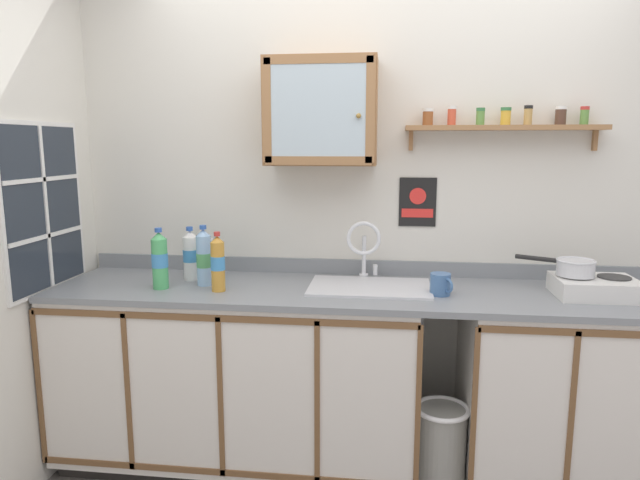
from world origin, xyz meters
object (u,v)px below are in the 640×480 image
(sink, at_px, (369,292))
(warning_sign, at_px, (418,202))
(bottle_detergent_teal_4, at_px, (211,261))
(bottle_opaque_white_3, at_px, (191,255))
(saucepan, at_px, (574,267))
(mug, at_px, (441,284))
(wall_cabinet, at_px, (321,112))
(bottle_soda_green_1, at_px, (160,260))
(bottle_juice_amber_0, at_px, (218,263))
(hot_plate_stove, at_px, (595,287))
(bottle_water_blue_2, at_px, (204,258))
(trash_bin, at_px, (441,450))

(sink, xyz_separation_m, warning_sign, (0.24, 0.28, 0.42))
(bottle_detergent_teal_4, bearing_deg, warning_sign, 11.28)
(bottle_opaque_white_3, bearing_deg, saucepan, -1.79)
(bottle_detergent_teal_4, bearing_deg, mug, -8.22)
(bottle_opaque_white_3, height_order, wall_cabinet, wall_cabinet)
(bottle_opaque_white_3, relative_size, mug, 2.23)
(bottle_soda_green_1, bearing_deg, saucepan, 3.79)
(sink, distance_m, bottle_juice_amber_0, 0.75)
(hot_plate_stove, bearing_deg, saucepan, 165.53)
(saucepan, distance_m, bottle_soda_green_1, 1.96)
(mug, relative_size, warning_sign, 0.49)
(bottle_soda_green_1, xyz_separation_m, bottle_detergent_teal_4, (0.19, 0.21, -0.05))
(wall_cabinet, height_order, warning_sign, wall_cabinet)
(sink, relative_size, mug, 4.74)
(bottle_opaque_white_3, bearing_deg, warning_sign, 11.34)
(hot_plate_stove, distance_m, bottle_soda_green_1, 2.06)
(bottle_opaque_white_3, xyz_separation_m, mug, (1.26, -0.15, -0.08))
(bottle_water_blue_2, relative_size, trash_bin, 0.67)
(bottle_detergent_teal_4, height_order, trash_bin, bottle_detergent_teal_4)
(bottle_soda_green_1, height_order, bottle_opaque_white_3, bottle_soda_green_1)
(sink, relative_size, bottle_detergent_teal_4, 2.75)
(saucepan, bearing_deg, trash_bin, -160.97)
(saucepan, height_order, warning_sign, warning_sign)
(warning_sign, height_order, trash_bin, warning_sign)
(bottle_juice_amber_0, relative_size, wall_cabinet, 0.52)
(bottle_detergent_teal_4, relative_size, warning_sign, 0.84)
(sink, relative_size, saucepan, 1.76)
(bottle_juice_amber_0, bearing_deg, bottle_soda_green_1, 177.51)
(bottle_opaque_white_3, height_order, warning_sign, warning_sign)
(bottle_detergent_teal_4, bearing_deg, bottle_opaque_white_3, -168.02)
(bottle_juice_amber_0, relative_size, mug, 2.31)
(mug, bearing_deg, bottle_opaque_white_3, 173.41)
(hot_plate_stove, height_order, bottle_water_blue_2, bottle_water_blue_2)
(bottle_juice_amber_0, relative_size, bottle_water_blue_2, 0.95)
(trash_bin, bearing_deg, wall_cabinet, 148.56)
(bottle_soda_green_1, bearing_deg, bottle_juice_amber_0, -2.49)
(bottle_opaque_white_3, bearing_deg, mug, -6.59)
(bottle_detergent_teal_4, bearing_deg, bottle_juice_amber_0, -64.55)
(saucepan, xyz_separation_m, trash_bin, (-0.60, -0.21, -0.85))
(saucepan, xyz_separation_m, bottle_juice_amber_0, (-1.66, -0.14, 0.00))
(bottle_soda_green_1, relative_size, bottle_water_blue_2, 0.99)
(hot_plate_stove, bearing_deg, bottle_water_blue_2, -179.51)
(bottle_opaque_white_3, distance_m, wall_cabinet, 0.99)
(bottle_soda_green_1, xyz_separation_m, trash_bin, (1.36, -0.08, -0.86))
(mug, bearing_deg, hot_plate_stove, 5.07)
(sink, height_order, wall_cabinet, wall_cabinet)
(bottle_juice_amber_0, xyz_separation_m, bottle_opaque_white_3, (-0.21, 0.20, -0.01))
(mug, relative_size, trash_bin, 0.28)
(hot_plate_stove, height_order, bottle_soda_green_1, bottle_soda_green_1)
(hot_plate_stove, xyz_separation_m, wall_cabinet, (-1.30, 0.19, 0.81))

